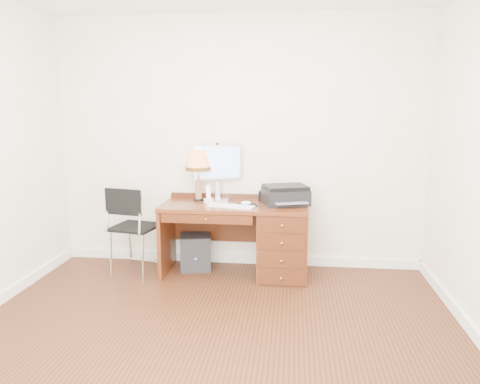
# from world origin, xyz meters

# --- Properties ---
(ground) EXTENTS (4.00, 4.00, 0.00)m
(ground) POSITION_xyz_m (0.00, 0.00, 0.00)
(ground) COLOR #35190C
(ground) RESTS_ON ground
(room_shell) EXTENTS (4.00, 4.00, 4.00)m
(room_shell) POSITION_xyz_m (0.00, 0.63, 0.05)
(room_shell) COLOR white
(room_shell) RESTS_ON ground
(desk) EXTENTS (1.50, 0.67, 0.75)m
(desk) POSITION_xyz_m (0.32, 1.40, 0.41)
(desk) COLOR #5C2813
(desk) RESTS_ON ground
(monitor) EXTENTS (0.50, 0.24, 0.59)m
(monitor) POSITION_xyz_m (-0.20, 1.62, 1.12)
(monitor) COLOR silver
(monitor) RESTS_ON desk
(keyboard) EXTENTS (0.49, 0.25, 0.02)m
(keyboard) POSITION_xyz_m (-0.02, 1.26, 0.76)
(keyboard) COLOR white
(keyboard) RESTS_ON desk
(mouse_pad) EXTENTS (0.24, 0.24, 0.05)m
(mouse_pad) POSITION_xyz_m (0.13, 1.34, 0.76)
(mouse_pad) COLOR black
(mouse_pad) RESTS_ON desk
(printer) EXTENTS (0.53, 0.47, 0.20)m
(printer) POSITION_xyz_m (0.52, 1.47, 0.85)
(printer) COLOR black
(printer) RESTS_ON desk
(leg_lamp) EXTENTS (0.27, 0.27, 0.55)m
(leg_lamp) POSITION_xyz_m (-0.41, 1.55, 1.15)
(leg_lamp) COLOR black
(leg_lamp) RESTS_ON desk
(phone) EXTENTS (0.11, 0.11, 0.19)m
(phone) POSITION_xyz_m (-0.28, 1.44, 0.80)
(phone) COLOR white
(phone) RESTS_ON desk
(pen_cup) EXTENTS (0.09, 0.09, 0.11)m
(pen_cup) POSITION_xyz_m (0.27, 1.60, 0.80)
(pen_cup) COLOR black
(pen_cup) RESTS_ON desk
(chair) EXTENTS (0.52, 0.52, 0.94)m
(chair) POSITION_xyz_m (-1.04, 1.24, 0.57)
(chair) COLOR black
(chair) RESTS_ON ground
(equipment_box) EXTENTS (0.38, 0.38, 0.37)m
(equipment_box) POSITION_xyz_m (-0.44, 1.50, 0.19)
(equipment_box) COLOR black
(equipment_box) RESTS_ON ground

